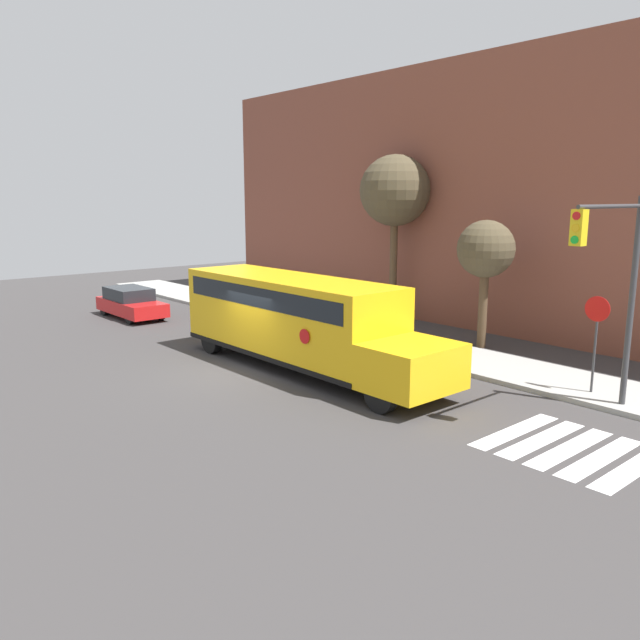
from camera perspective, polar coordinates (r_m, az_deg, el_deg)
The scene contains 10 objects.
ground_plane at distance 20.59m, azimuth -7.06°, elevation -4.64°, with size 60.00×60.00×0.00m, color #3A3838.
sidewalk_strip at distance 24.64m, azimuth 5.60°, elevation -1.80°, with size 44.00×3.00×0.15m.
building_backdrop at distance 29.09m, azimuth 14.86°, elevation 10.91°, with size 32.00×4.00×11.28m.
crosswalk_stripes at distance 15.43m, azimuth 21.90°, elevation -10.82°, with size 3.30×3.20×0.01m.
school_bus at distance 20.39m, azimuth -2.12°, elevation 0.25°, with size 10.81×2.57×3.00m.
parked_car at distance 30.69m, azimuth -16.91°, elevation 1.52°, with size 4.33×1.72×1.40m.
stop_sign at distance 18.95m, azimuth 23.91°, elevation -0.94°, with size 0.71×0.10×2.90m.
traffic_light at distance 16.97m, azimuth 25.44°, elevation 3.80°, with size 0.28×3.35×5.61m.
tree_near_sidewalk at distance 28.51m, azimuth 6.87°, elevation 11.56°, with size 3.16×3.16×7.46m.
tree_far_sidewalk at distance 23.82m, azimuth 14.91°, elevation 6.12°, with size 2.12×2.12×4.77m.
Camera 1 is at (16.54, -10.93, 5.56)m, focal length 35.00 mm.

